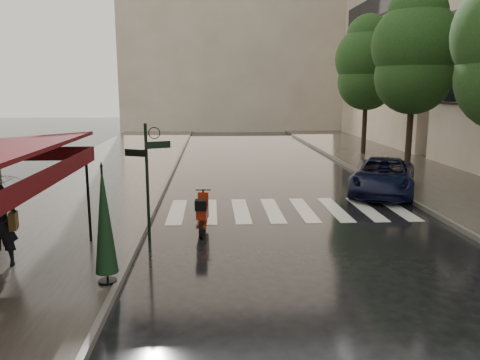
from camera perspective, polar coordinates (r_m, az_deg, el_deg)
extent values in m
plane|color=black|center=(9.74, -6.08, -12.87)|extent=(120.00, 120.00, 0.00)
cube|color=#38332D|center=(21.83, -16.54, 0.29)|extent=(6.00, 60.00, 0.12)
cube|color=#38332D|center=(23.40, 21.32, 0.68)|extent=(5.50, 60.00, 0.12)
cube|color=#595651|center=(21.34, -8.55, 0.43)|extent=(0.12, 60.00, 0.16)
cube|color=#595651|center=(22.37, 14.79, 0.67)|extent=(0.12, 60.00, 0.16)
cube|color=silver|center=(15.46, -7.69, -3.84)|extent=(0.50, 3.20, 0.01)
cube|color=silver|center=(15.41, -3.79, -3.81)|extent=(0.50, 3.20, 0.01)
cube|color=silver|center=(15.44, 0.12, -3.75)|extent=(0.50, 3.20, 0.01)
cube|color=silver|center=(15.54, 3.99, -3.69)|extent=(0.50, 3.20, 0.01)
cube|color=silver|center=(15.71, 7.80, -3.60)|extent=(0.50, 3.20, 0.01)
cube|color=silver|center=(15.94, 11.51, -3.51)|extent=(0.50, 3.20, 0.01)
cube|color=silver|center=(16.24, 15.10, -3.40)|extent=(0.50, 3.20, 0.01)
cube|color=silver|center=(16.60, 18.54, -3.28)|extent=(0.50, 3.20, 0.01)
cube|color=#4D0B0E|center=(9.06, -22.67, 0.09)|extent=(0.04, 7.00, 0.35)
cylinder|color=black|center=(12.35, -18.01, -1.89)|extent=(0.07, 0.07, 2.35)
cylinder|color=black|center=(12.26, -11.22, -0.44)|extent=(0.08, 0.08, 3.10)
cube|color=black|center=(12.06, -9.98, 4.24)|extent=(0.62, 0.26, 0.18)
cube|color=black|center=(12.17, -12.67, 3.25)|extent=(0.56, 0.29, 0.18)
cube|color=tan|center=(38.78, 22.16, 18.07)|extent=(8.00, 16.00, 18.50)
cube|color=tan|center=(47.37, -0.37, 18.31)|extent=(22.00, 6.00, 20.00)
cylinder|color=black|center=(22.82, 20.00, 6.36)|extent=(0.28, 0.28, 4.48)
sphere|color=#153312|center=(22.78, 20.36, 11.78)|extent=(3.40, 3.40, 3.40)
sphere|color=#153312|center=(22.86, 20.59, 15.18)|extent=(3.80, 3.80, 3.80)
sphere|color=#153312|center=(23.00, 20.82, 18.35)|extent=(2.60, 2.60, 2.60)
cylinder|color=black|center=(29.44, 14.97, 7.42)|extent=(0.28, 0.28, 4.37)
sphere|color=#153312|center=(29.40, 15.17, 11.52)|extent=(3.40, 3.40, 3.40)
sphere|color=#153312|center=(29.45, 15.30, 14.10)|extent=(3.80, 3.80, 3.80)
sphere|color=#153312|center=(29.55, 15.43, 16.51)|extent=(2.60, 2.60, 2.60)
imported|color=black|center=(11.42, -27.08, -4.97)|extent=(0.73, 0.55, 1.82)
cube|color=#473213|center=(11.35, -25.89, -4.49)|extent=(0.21, 0.36, 0.39)
cylinder|color=black|center=(12.64, -4.76, -6.08)|extent=(0.12, 0.47, 0.46)
cylinder|color=black|center=(13.79, -4.44, -4.62)|extent=(0.12, 0.47, 0.46)
cube|color=maroon|center=(13.22, -4.59, -4.97)|extent=(0.32, 1.26, 0.10)
cube|color=maroon|center=(12.91, -4.68, -4.03)|extent=(0.31, 0.54, 0.27)
cube|color=maroon|center=(13.54, -4.50, -2.98)|extent=(0.31, 0.13, 0.72)
cylinder|color=black|center=(13.54, -4.51, -1.22)|extent=(0.44, 0.05, 0.03)
cube|color=black|center=(12.49, -4.80, -3.05)|extent=(0.32, 0.30, 0.27)
imported|color=black|center=(18.68, 17.05, 0.44)|extent=(3.97, 5.34, 1.35)
cylinder|color=black|center=(9.96, -15.81, -11.79)|extent=(0.37, 0.37, 0.05)
cylinder|color=black|center=(9.58, -16.18, -5.27)|extent=(0.04, 0.04, 2.30)
cone|color=black|center=(9.55, -16.22, -4.61)|extent=(0.45, 0.45, 2.19)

